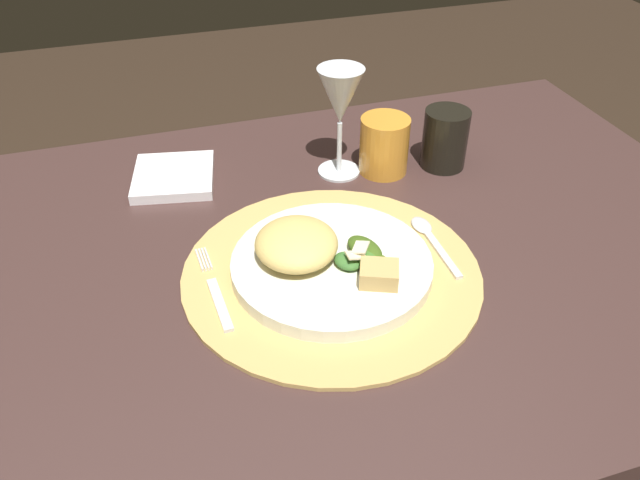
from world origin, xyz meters
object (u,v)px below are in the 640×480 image
object	(u,v)px
dining_table	(312,335)
napkin	(174,176)
fork	(215,291)
wine_glass	(340,100)
amber_tumbler	(384,145)
spoon	(430,237)
dark_tumbler	(445,139)
dinner_plate	(332,265)

from	to	relation	value
dining_table	napkin	size ratio (longest dim) A/B	9.84
fork	napkin	size ratio (longest dim) A/B	1.26
wine_glass	amber_tumbler	distance (m)	0.11
spoon	dark_tumbler	size ratio (longest dim) A/B	1.41
dining_table	dark_tumbler	size ratio (longest dim) A/B	13.20
fork	dark_tumbler	bearing A→B (deg)	26.78
amber_tumbler	napkin	bearing A→B (deg)	168.11
napkin	dark_tumbler	bearing A→B (deg)	-10.91
dinner_plate	dark_tumbler	xyz separation A→B (m)	(0.26, 0.21, 0.03)
wine_glass	dark_tumbler	size ratio (longest dim) A/B	1.82
fork	dark_tumbler	distance (m)	0.46
spoon	dark_tumbler	xyz separation A→B (m)	(0.11, 0.19, 0.04)
wine_glass	dark_tumbler	bearing A→B (deg)	-9.92
spoon	dining_table	bearing A→B (deg)	169.95
napkin	dining_table	bearing A→B (deg)	-57.05
dinner_plate	fork	world-z (taller)	dinner_plate
dining_table	amber_tumbler	bearing A→B (deg)	44.53
amber_tumbler	dark_tumbler	world-z (taller)	dark_tumbler
dinner_plate	amber_tumbler	world-z (taller)	amber_tumbler
fork	amber_tumbler	world-z (taller)	amber_tumbler
spoon	wine_glass	xyz separation A→B (m)	(-0.06, 0.22, 0.12)
dinner_plate	dining_table	bearing A→B (deg)	101.51
dining_table	wine_glass	xyz separation A→B (m)	(0.10, 0.19, 0.29)
dining_table	amber_tumbler	distance (m)	0.32
napkin	fork	bearing A→B (deg)	-87.11
dining_table	napkin	distance (m)	0.33
fork	napkin	xyz separation A→B (m)	(-0.01, 0.29, -0.00)
dark_tumbler	dining_table	bearing A→B (deg)	-150.10
dinner_plate	amber_tumbler	distance (m)	0.28
spoon	amber_tumbler	bearing A→B (deg)	87.09
dinner_plate	wine_glass	distance (m)	0.28
amber_tumbler	dark_tumbler	bearing A→B (deg)	-7.63
wine_glass	amber_tumbler	world-z (taller)	wine_glass
amber_tumbler	dark_tumbler	size ratio (longest dim) A/B	0.95
wine_glass	spoon	bearing A→B (deg)	-74.55
wine_glass	amber_tumbler	xyz separation A→B (m)	(0.07, -0.02, -0.08)
wine_glass	fork	bearing A→B (deg)	-135.67
dining_table	spoon	size ratio (longest dim) A/B	9.35
dining_table	amber_tumbler	xyz separation A→B (m)	(0.17, 0.17, 0.21)
dark_tumbler	dinner_plate	bearing A→B (deg)	-141.07
dinner_plate	napkin	size ratio (longest dim) A/B	2.01
napkin	dinner_plate	bearing A→B (deg)	-60.51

